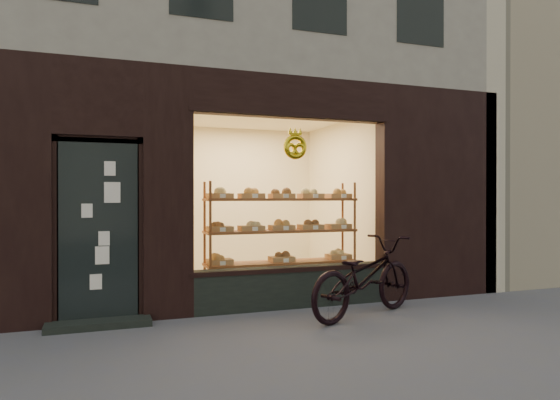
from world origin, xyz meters
name	(u,v)px	position (x,y,z in m)	size (l,w,h in m)	color
ground	(330,359)	(0.00, 0.00, 0.00)	(90.00, 90.00, 0.00)	#4F4F4F
display_shelf	(282,239)	(0.45, 2.55, 0.89)	(2.20, 0.45, 1.70)	brown
bicycle	(364,277)	(1.10, 1.34, 0.49)	(0.66, 1.88, 0.99)	black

